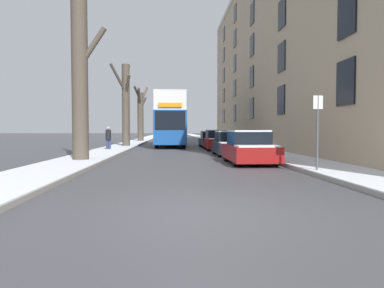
{
  "coord_description": "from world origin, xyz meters",
  "views": [
    {
      "loc": [
        -0.73,
        -6.11,
        1.48
      ],
      "look_at": [
        0.79,
        19.94,
        0.41
      ],
      "focal_mm": 32.0,
      "sensor_mm": 36.0,
      "label": 1
    }
  ],
  "objects_px": {
    "bare_tree_left_1": "(126,103)",
    "parked_car_1": "(230,144)",
    "parked_car_2": "(218,141)",
    "oncoming_van": "(169,132)",
    "parked_car_0": "(249,148)",
    "parked_car_3": "(210,139)",
    "street_sign_post": "(317,129)",
    "bare_tree_left_2": "(141,114)",
    "double_decker_bus": "(170,118)",
    "pedestrian_left_sidewalk": "(108,138)",
    "bare_tree_left_0": "(80,68)"
  },
  "relations": [
    {
      "from": "parked_car_3",
      "to": "double_decker_bus",
      "type": "bearing_deg",
      "value": 159.85
    },
    {
      "from": "bare_tree_left_2",
      "to": "parked_car_0",
      "type": "relative_size",
      "value": 1.8
    },
    {
      "from": "bare_tree_left_0",
      "to": "parked_car_3",
      "type": "relative_size",
      "value": 2.1
    },
    {
      "from": "street_sign_post",
      "to": "double_decker_bus",
      "type": "bearing_deg",
      "value": 103.51
    },
    {
      "from": "oncoming_van",
      "to": "street_sign_post",
      "type": "bearing_deg",
      "value": -82.9
    },
    {
      "from": "bare_tree_left_2",
      "to": "parked_car_0",
      "type": "bearing_deg",
      "value": -75.34
    },
    {
      "from": "parked_car_0",
      "to": "pedestrian_left_sidewalk",
      "type": "bearing_deg",
      "value": 130.56
    },
    {
      "from": "bare_tree_left_0",
      "to": "pedestrian_left_sidewalk",
      "type": "height_order",
      "value": "bare_tree_left_0"
    },
    {
      "from": "street_sign_post",
      "to": "bare_tree_left_2",
      "type": "bearing_deg",
      "value": 105.3
    },
    {
      "from": "parked_car_1",
      "to": "pedestrian_left_sidewalk",
      "type": "bearing_deg",
      "value": 151.11
    },
    {
      "from": "bare_tree_left_1",
      "to": "parked_car_1",
      "type": "height_order",
      "value": "bare_tree_left_1"
    },
    {
      "from": "parked_car_0",
      "to": "oncoming_van",
      "type": "bearing_deg",
      "value": 95.73
    },
    {
      "from": "oncoming_van",
      "to": "bare_tree_left_2",
      "type": "bearing_deg",
      "value": -109.29
    },
    {
      "from": "bare_tree_left_2",
      "to": "bare_tree_left_1",
      "type": "bearing_deg",
      "value": -89.99
    },
    {
      "from": "parked_car_1",
      "to": "parked_car_3",
      "type": "distance_m",
      "value": 10.56
    },
    {
      "from": "street_sign_post",
      "to": "parked_car_2",
      "type": "bearing_deg",
      "value": 95.64
    },
    {
      "from": "bare_tree_left_1",
      "to": "double_decker_bus",
      "type": "relative_size",
      "value": 0.64
    },
    {
      "from": "oncoming_van",
      "to": "street_sign_post",
      "type": "xyz_separation_m",
      "value": [
        5.19,
        -41.7,
        0.31
      ]
    },
    {
      "from": "parked_car_0",
      "to": "parked_car_2",
      "type": "relative_size",
      "value": 0.99
    },
    {
      "from": "bare_tree_left_2",
      "to": "street_sign_post",
      "type": "xyz_separation_m",
      "value": [
        8.68,
        -31.73,
        -1.97
      ]
    },
    {
      "from": "pedestrian_left_sidewalk",
      "to": "street_sign_post",
      "type": "distance_m",
      "value": 15.96
    },
    {
      "from": "double_decker_bus",
      "to": "street_sign_post",
      "type": "bearing_deg",
      "value": -76.49
    },
    {
      "from": "parked_car_0",
      "to": "double_decker_bus",
      "type": "bearing_deg",
      "value": 101.99
    },
    {
      "from": "bare_tree_left_2",
      "to": "parked_car_1",
      "type": "relative_size",
      "value": 1.82
    },
    {
      "from": "bare_tree_left_0",
      "to": "pedestrian_left_sidewalk",
      "type": "xyz_separation_m",
      "value": [
        -0.33,
        8.35,
        -3.33
      ]
    },
    {
      "from": "bare_tree_left_1",
      "to": "bare_tree_left_2",
      "type": "bearing_deg",
      "value": 90.01
    },
    {
      "from": "bare_tree_left_2",
      "to": "pedestrian_left_sidewalk",
      "type": "distance_m",
      "value": 18.89
    },
    {
      "from": "bare_tree_left_2",
      "to": "oncoming_van",
      "type": "relative_size",
      "value": 1.43
    },
    {
      "from": "parked_car_2",
      "to": "oncoming_van",
      "type": "height_order",
      "value": "oncoming_van"
    },
    {
      "from": "bare_tree_left_2",
      "to": "parked_car_3",
      "type": "height_order",
      "value": "bare_tree_left_2"
    },
    {
      "from": "bare_tree_left_2",
      "to": "double_decker_bus",
      "type": "height_order",
      "value": "bare_tree_left_2"
    },
    {
      "from": "parked_car_1",
      "to": "bare_tree_left_2",
      "type": "bearing_deg",
      "value": 107.56
    },
    {
      "from": "bare_tree_left_2",
      "to": "parked_car_2",
      "type": "bearing_deg",
      "value": -67.49
    },
    {
      "from": "parked_car_0",
      "to": "parked_car_1",
      "type": "bearing_deg",
      "value": 90.0
    },
    {
      "from": "bare_tree_left_0",
      "to": "parked_car_0",
      "type": "xyz_separation_m",
      "value": [
        7.5,
        -0.79,
        -3.6
      ]
    },
    {
      "from": "oncoming_van",
      "to": "parked_car_2",
      "type": "bearing_deg",
      "value": -82.16
    },
    {
      "from": "parked_car_3",
      "to": "bare_tree_left_0",
      "type": "bearing_deg",
      "value": -117.19
    },
    {
      "from": "parked_car_2",
      "to": "parked_car_3",
      "type": "bearing_deg",
      "value": 90.0
    },
    {
      "from": "parked_car_3",
      "to": "street_sign_post",
      "type": "bearing_deg",
      "value": -85.85
    },
    {
      "from": "bare_tree_left_1",
      "to": "parked_car_2",
      "type": "distance_m",
      "value": 8.8
    },
    {
      "from": "bare_tree_left_1",
      "to": "parked_car_2",
      "type": "height_order",
      "value": "bare_tree_left_1"
    },
    {
      "from": "parked_car_1",
      "to": "parked_car_2",
      "type": "bearing_deg",
      "value": 90.0
    },
    {
      "from": "bare_tree_left_0",
      "to": "parked_car_1",
      "type": "xyz_separation_m",
      "value": [
        7.5,
        4.03,
        -3.62
      ]
    },
    {
      "from": "parked_car_2",
      "to": "street_sign_post",
      "type": "height_order",
      "value": "street_sign_post"
    },
    {
      "from": "double_decker_bus",
      "to": "parked_car_1",
      "type": "xyz_separation_m",
      "value": [
        3.54,
        -11.86,
        -1.94
      ]
    },
    {
      "from": "bare_tree_left_1",
      "to": "parked_car_2",
      "type": "bearing_deg",
      "value": -28.23
    },
    {
      "from": "double_decker_bus",
      "to": "pedestrian_left_sidewalk",
      "type": "height_order",
      "value": "double_decker_bus"
    },
    {
      "from": "bare_tree_left_1",
      "to": "oncoming_van",
      "type": "height_order",
      "value": "bare_tree_left_1"
    },
    {
      "from": "parked_car_0",
      "to": "street_sign_post",
      "type": "xyz_separation_m",
      "value": [
        1.4,
        -3.88,
        0.84
      ]
    },
    {
      "from": "parked_car_3",
      "to": "pedestrian_left_sidewalk",
      "type": "relative_size",
      "value": 2.62
    }
  ]
}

